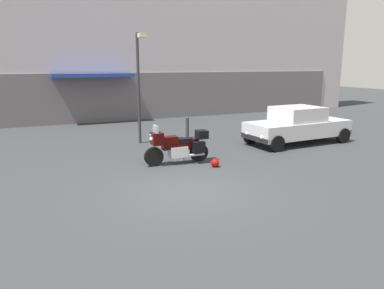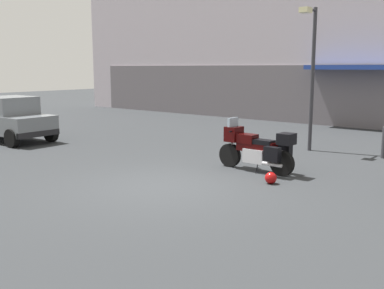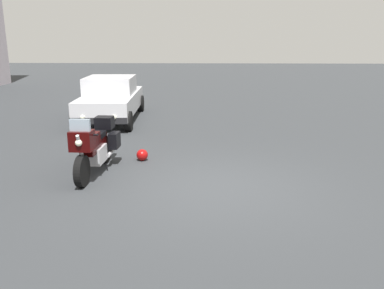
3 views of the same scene
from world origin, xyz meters
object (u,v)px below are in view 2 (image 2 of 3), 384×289
Objects in this scene: helmet at (271,178)px; car_hatchback_near at (9,119)px; streetlamp_curbside at (311,64)px; motorcycle at (257,148)px.

helmet is 0.07× the size of car_hatchback_near.
helmet is 0.06× the size of streetlamp_curbside.
streetlamp_curbside reaches higher than helmet.
helmet is at bearing -75.37° from streetlamp_curbside.
helmet is 10.69m from car_hatchback_near.
streetlamp_curbside is (-0.23, 3.58, 2.16)m from motorcycle.
streetlamp_curbside is at bearing 104.63° from helmet.
motorcycle is 0.58× the size of car_hatchback_near.
streetlamp_curbside is (9.49, 5.03, 1.97)m from car_hatchback_near.
car_hatchback_near is 0.86× the size of streetlamp_curbside.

